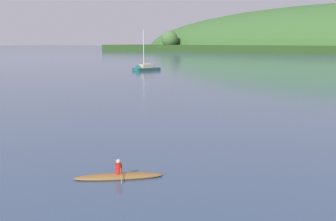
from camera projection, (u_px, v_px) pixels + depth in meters
The scene contains 2 objects.
sailboat_near_mooring at pixel (143, 69), 93.52m from camera, with size 4.55×7.26×10.04m.
canoe_with_paddler at pixel (119, 176), 19.61m from camera, with size 3.73×3.23×1.02m.
Camera 1 is at (16.27, -1.50, 6.24)m, focal length 45.17 mm.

